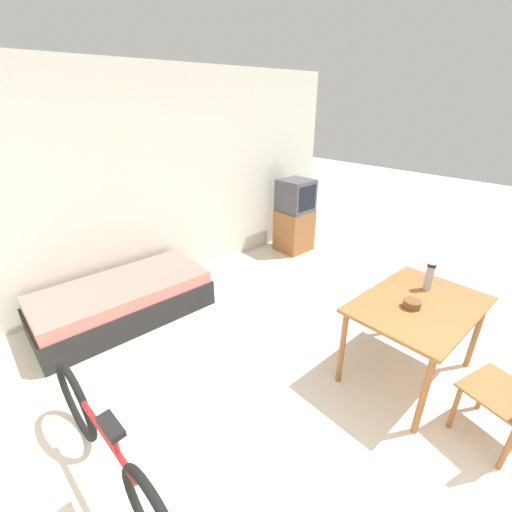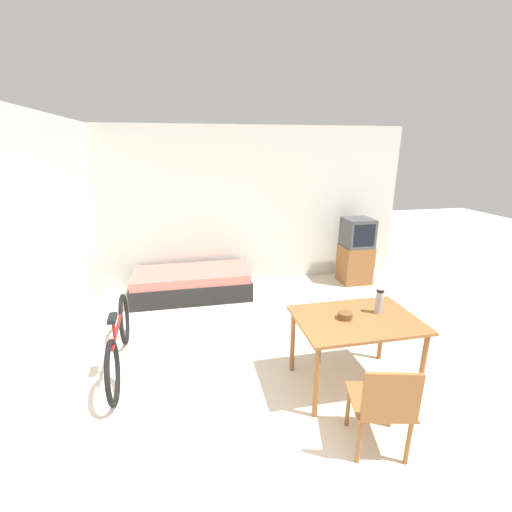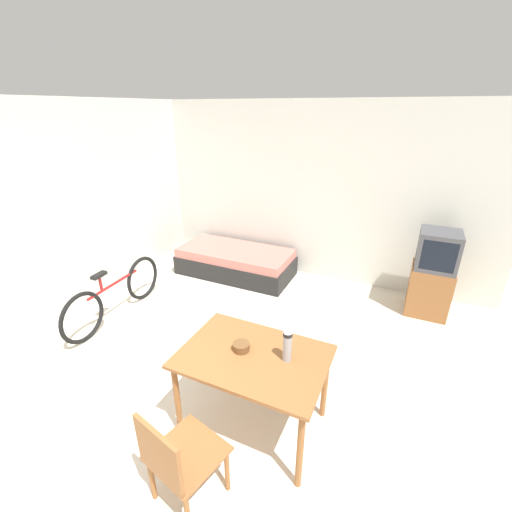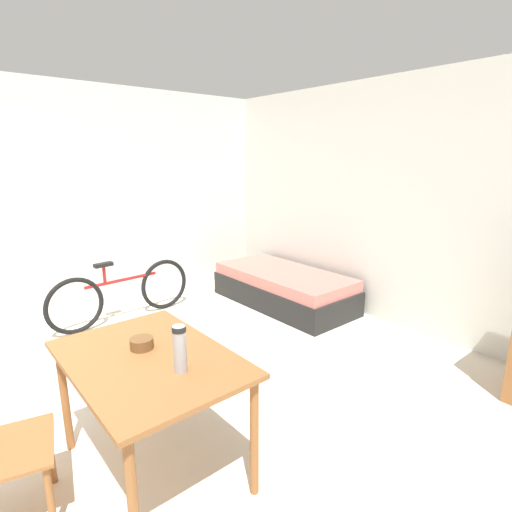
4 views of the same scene
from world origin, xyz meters
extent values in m
plane|color=beige|center=(0.00, 0.00, 0.00)|extent=(20.00, 20.00, 0.00)
cube|color=silver|center=(0.00, 4.00, 1.35)|extent=(5.76, 0.06, 2.70)
cube|color=black|center=(-0.95, 3.45, 0.15)|extent=(1.88, 0.88, 0.30)
cube|color=#B76B60|center=(-0.95, 3.45, 0.37)|extent=(1.82, 0.85, 0.14)
cube|color=brown|center=(1.95, 3.51, 0.34)|extent=(0.51, 0.48, 0.67)
cube|color=#424247|center=(1.95, 3.51, 0.92)|extent=(0.48, 0.48, 0.50)
cube|color=black|center=(1.95, 3.28, 0.92)|extent=(0.39, 0.01, 0.39)
cube|color=brown|center=(0.59, 0.88, 0.74)|extent=(1.18, 0.82, 0.03)
cylinder|color=brown|center=(0.07, 0.53, 0.36)|extent=(0.05, 0.05, 0.73)
cylinder|color=brown|center=(1.12, 0.53, 0.36)|extent=(0.05, 0.05, 0.73)
cylinder|color=brown|center=(0.07, 1.23, 0.36)|extent=(0.05, 0.05, 0.73)
cylinder|color=brown|center=(1.12, 1.23, 0.36)|extent=(0.05, 0.05, 0.73)
cube|color=brown|center=(0.44, 0.15, 0.42)|extent=(0.54, 0.54, 0.02)
cylinder|color=brown|center=(0.67, 0.29, 0.21)|extent=(0.04, 0.04, 0.41)
cylinder|color=brown|center=(0.31, 0.37, 0.21)|extent=(0.04, 0.04, 0.41)
cylinder|color=brown|center=(0.22, 0.01, 0.21)|extent=(0.04, 0.04, 0.41)
torus|color=black|center=(-1.80, 2.20, 0.31)|extent=(0.09, 0.63, 0.63)
cylinder|color=maroon|center=(-1.77, 1.66, 0.49)|extent=(0.08, 0.85, 0.04)
cylinder|color=maroon|center=(-1.76, 1.46, 0.59)|extent=(0.04, 0.04, 0.20)
cube|color=black|center=(-1.76, 1.46, 0.71)|extent=(0.09, 0.20, 0.04)
cylinder|color=#99999E|center=(0.86, 0.94, 0.89)|extent=(0.07, 0.07, 0.26)
cylinder|color=black|center=(0.86, 0.94, 1.00)|extent=(0.07, 0.07, 0.03)
cylinder|color=brown|center=(0.48, 0.90, 0.79)|extent=(0.14, 0.14, 0.07)
camera|label=1|loc=(-2.03, -0.01, 2.30)|focal=24.00mm
camera|label=2|loc=(-0.97, -1.84, 2.34)|focal=24.00mm
camera|label=3|loc=(1.54, -1.10, 2.59)|focal=24.00mm
camera|label=4|loc=(2.58, 0.02, 1.87)|focal=28.00mm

